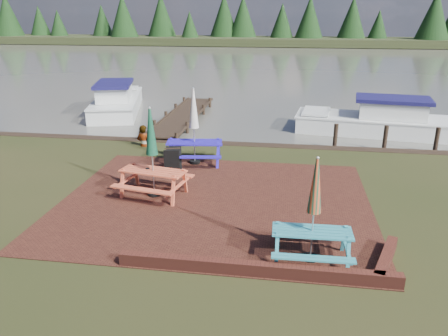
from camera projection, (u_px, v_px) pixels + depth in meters
name	position (u px, v px, depth m)	size (l,w,h in m)	color
ground	(209.00, 217.00, 11.93)	(120.00, 120.00, 0.00)	black
paving	(215.00, 202.00, 12.85)	(9.00, 7.50, 0.02)	#3A1912
brick_wall	(287.00, 267.00, 9.33)	(6.21, 1.79, 0.30)	#4C1E16
water	(272.00, 64.00, 46.34)	(120.00, 60.00, 0.02)	#4D4B42
far_treeline	(281.00, 24.00, 72.19)	(120.00, 10.00, 8.10)	black
picnic_table_teal	(313.00, 226.00, 9.59)	(1.79, 1.60, 2.43)	teal
picnic_table_red	(153.00, 166.00, 12.98)	(2.25, 2.08, 2.71)	#D45736
picnic_table_blue	(194.00, 138.00, 15.78)	(2.21, 2.01, 2.77)	#2517AC
chalkboard	(173.00, 160.00, 15.13)	(0.57, 0.62, 0.86)	black
jetty	(182.00, 116.00, 22.87)	(1.76, 9.08, 1.00)	black
boat_jetty	(117.00, 102.00, 24.85)	(4.07, 7.30, 2.01)	silver
boat_near	(375.00, 122.00, 20.62)	(7.30, 3.33, 1.91)	silver
person	(143.00, 125.00, 17.89)	(0.64, 0.42, 1.76)	gray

